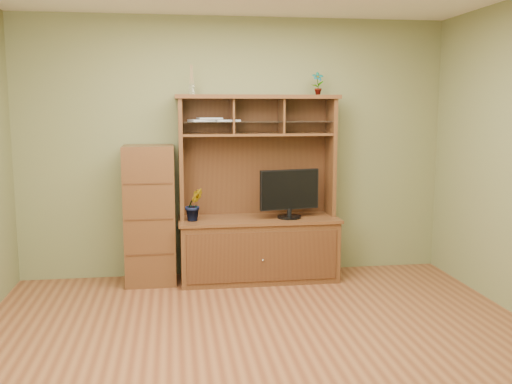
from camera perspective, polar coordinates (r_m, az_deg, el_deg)
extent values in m
cube|color=brown|center=(4.42, 0.92, -15.37)|extent=(4.50, 4.00, 0.02)
cube|color=olive|center=(6.05, -2.10, 4.43)|extent=(4.50, 0.02, 2.70)
cube|color=olive|center=(2.12, 9.73, -3.18)|extent=(4.50, 0.02, 2.70)
cube|color=#4C2815|center=(5.94, 0.25, -5.81)|extent=(1.60, 0.55, 0.62)
cube|color=#371B0F|center=(5.67, 0.68, -6.51)|extent=(1.50, 0.01, 0.50)
sphere|color=silver|center=(5.67, 0.70, -6.84)|extent=(0.02, 0.02, 0.02)
cube|color=#4C2815|center=(5.87, 0.26, -2.74)|extent=(1.64, 0.59, 0.03)
cube|color=#4C2815|center=(5.81, -7.53, 3.46)|extent=(0.04, 0.35, 1.25)
cube|color=#4C2815|center=(6.04, 7.47, 3.65)|extent=(0.04, 0.35, 1.25)
cube|color=#371B0F|center=(6.04, -0.11, 3.72)|extent=(1.52, 0.02, 1.25)
cube|color=#4C2815|center=(5.86, 0.12, 9.49)|extent=(1.66, 0.40, 0.04)
cube|color=#4C2815|center=(5.86, 0.12, 5.78)|extent=(1.52, 0.32, 0.02)
cube|color=#4C2815|center=(5.82, -2.37, 7.59)|extent=(0.02, 0.31, 0.35)
cube|color=#4C2815|center=(5.90, 2.57, 7.60)|extent=(0.02, 0.31, 0.35)
cube|color=silver|center=(5.85, 0.13, 7.05)|extent=(1.50, 0.27, 0.01)
cylinder|color=black|center=(5.86, 3.34, -2.50)|extent=(0.24, 0.24, 0.02)
cylinder|color=black|center=(5.85, 3.35, -2.01)|extent=(0.05, 0.05, 0.08)
cube|color=black|center=(5.81, 3.37, 0.25)|extent=(0.63, 0.17, 0.41)
imported|color=#335A1F|center=(5.72, -6.21, -1.26)|extent=(0.21, 0.19, 0.33)
imported|color=#256021|center=(5.98, 6.19, 10.75)|extent=(0.13, 0.09, 0.24)
cylinder|color=silver|center=(5.80, -6.45, 10.17)|extent=(0.06, 0.06, 0.11)
cylinder|color=#A17450|center=(5.80, -6.48, 11.62)|extent=(0.04, 0.04, 0.19)
cube|color=#9D9DA1|center=(5.80, -5.37, 7.14)|extent=(0.30, 0.26, 0.02)
cube|color=#9D9DA1|center=(5.81, -4.68, 7.34)|extent=(0.26, 0.22, 0.02)
cube|color=#9D9DA1|center=(5.82, -3.02, 7.15)|extent=(0.29, 0.25, 0.02)
cube|color=#4C2815|center=(5.85, -10.55, -2.27)|extent=(0.50, 0.45, 1.40)
cube|color=#371B0F|center=(5.70, -10.54, -6.15)|extent=(0.46, 0.01, 0.02)
cube|color=#371B0F|center=(5.62, -10.64, -2.70)|extent=(0.46, 0.01, 0.01)
cube|color=#371B0F|center=(5.57, -10.73, 0.84)|extent=(0.46, 0.01, 0.02)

